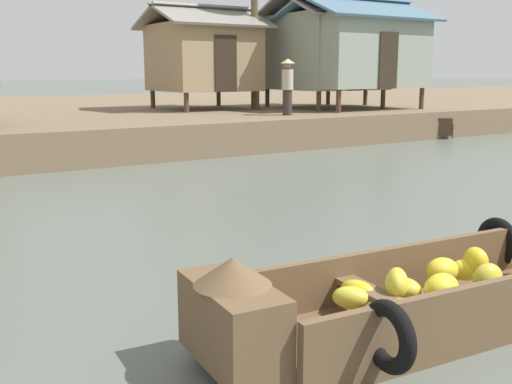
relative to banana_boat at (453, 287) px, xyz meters
The scene contains 8 objects.
ground_plane 6.13m from the banana_boat, 88.45° to the left, with size 300.00×300.00×0.00m, color #596056.
riverbank_strip 20.08m from the banana_boat, 89.53° to the left, with size 160.00×20.00×0.88m, color #756047.
banana_boat is the anchor object (origin of this frame).
fishing_skiff_distant 17.29m from the banana_boat, 42.22° to the left, with size 3.59×3.67×0.88m.
stilt_house_mid_left 16.79m from the banana_boat, 69.84° to the left, with size 3.77×3.60×3.50m.
stilt_house_mid_right 17.25m from the banana_boat, 55.10° to the left, with size 3.98×3.94×4.02m.
stilt_house_right 16.75m from the banana_boat, 51.64° to the left, with size 4.86×3.75×3.80m.
vendor_person 13.30m from the banana_boat, 60.98° to the left, with size 0.44×0.44×1.66m.
Camera 1 is at (-4.34, 0.55, 2.18)m, focal length 42.50 mm.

